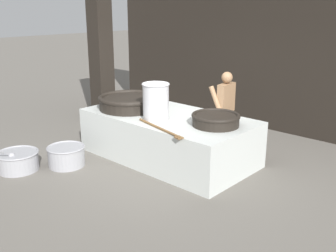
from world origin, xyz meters
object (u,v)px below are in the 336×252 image
prep_bowl_vegetables (18,160)px  prep_bowl_meat (66,155)px  giant_wok_near (129,102)px  cook (225,108)px  stock_pot (156,101)px  giant_wok_far (216,119)px

prep_bowl_vegetables → prep_bowl_meat: prep_bowl_vegetables is taller
giant_wok_near → cook: cook is taller
giant_wok_near → stock_pot: bearing=-10.9°
giant_wok_far → prep_bowl_meat: giant_wok_far is taller
giant_wok_far → prep_bowl_vegetables: size_ratio=0.88×
stock_pot → prep_bowl_vegetables: stock_pot is taller
cook → prep_bowl_meat: cook is taller
giant_wok_near → stock_pot: size_ratio=1.86×
cook → prep_bowl_vegetables: cook is taller
giant_wok_far → cook: (-0.52, 1.05, -0.10)m
giant_wok_far → prep_bowl_vegetables: 3.44m
giant_wok_far → prep_bowl_meat: bearing=-143.5°
cook → prep_bowl_meat: (-1.56, -2.59, -0.63)m
giant_wok_near → cook: bearing=43.3°
giant_wok_far → prep_bowl_vegetables: giant_wok_far is taller
cook → prep_bowl_vegetables: (-2.00, -3.26, -0.65)m
stock_pot → prep_bowl_vegetables: bearing=-130.1°
giant_wok_near → cook: size_ratio=0.77×
prep_bowl_vegetables → stock_pot: bearing=49.9°
giant_wok_near → cook: 1.85m
giant_wok_near → giant_wok_far: giant_wok_near is taller
stock_pot → prep_bowl_vegetables: (-1.54, -1.83, -0.97)m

